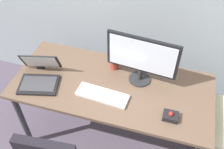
# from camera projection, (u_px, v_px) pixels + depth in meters

# --- Properties ---
(ground_plane) EXTENTS (8.00, 8.00, 0.00)m
(ground_plane) POSITION_uv_depth(u_px,v_px,m) (112.00, 135.00, 2.64)
(ground_plane) COLOR #4C4251
(desk) EXTENTS (1.62, 0.72, 0.75)m
(desk) POSITION_uv_depth(u_px,v_px,m) (112.00, 91.00, 2.16)
(desk) COLOR brown
(desk) RESTS_ON ground
(monitor_main) EXTENTS (0.56, 0.18, 0.43)m
(monitor_main) POSITION_uv_depth(u_px,v_px,m) (142.00, 57.00, 1.97)
(monitor_main) COLOR #262628
(monitor_main) RESTS_ON desk
(keyboard) EXTENTS (0.42, 0.17, 0.03)m
(keyboard) POSITION_uv_depth(u_px,v_px,m) (102.00, 95.00, 2.01)
(keyboard) COLOR silver
(keyboard) RESTS_ON desk
(laptop) EXTENTS (0.38, 0.38, 0.22)m
(laptop) POSITION_uv_depth(u_px,v_px,m) (40.00, 76.00, 2.11)
(laptop) COLOR black
(laptop) RESTS_ON desk
(trackball_mouse) EXTENTS (0.11, 0.09, 0.07)m
(trackball_mouse) POSITION_uv_depth(u_px,v_px,m) (171.00, 116.00, 1.86)
(trackball_mouse) COLOR black
(trackball_mouse) RESTS_ON desk
(coffee_mug) EXTENTS (0.09, 0.08, 0.10)m
(coffee_mug) POSITION_uv_depth(u_px,v_px,m) (115.00, 63.00, 2.22)
(coffee_mug) COLOR #9A342D
(coffee_mug) RESTS_ON desk
(cell_phone) EXTENTS (0.11, 0.16, 0.01)m
(cell_phone) POSITION_uv_depth(u_px,v_px,m) (42.00, 63.00, 2.29)
(cell_phone) COLOR black
(cell_phone) RESTS_ON desk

